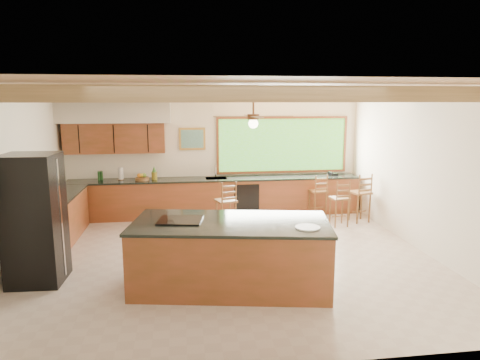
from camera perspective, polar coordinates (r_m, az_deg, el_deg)
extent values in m
plane|color=beige|center=(7.79, -1.39, -10.29)|extent=(7.20, 7.20, 0.00)
cube|color=white|center=(10.59, -3.38, 3.66)|extent=(7.20, 0.04, 3.00)
cube|color=white|center=(4.26, 3.40, -6.92)|extent=(7.20, 0.04, 3.00)
cube|color=white|center=(7.86, -28.51, -0.06)|extent=(0.04, 6.50, 3.00)
cube|color=white|center=(8.56, 23.27, 1.15)|extent=(0.04, 6.50, 3.00)
cube|color=#A36F51|center=(7.28, -1.50, 12.34)|extent=(7.20, 6.50, 0.04)
cube|color=#A78353|center=(5.69, 0.30, 11.41)|extent=(7.10, 0.15, 0.22)
cube|color=#A78353|center=(7.78, -1.90, 11.20)|extent=(7.10, 0.15, 0.22)
cube|color=#A78353|center=(9.57, -3.02, 11.08)|extent=(7.10, 0.15, 0.22)
cube|color=brown|center=(10.45, -16.34, 5.36)|extent=(2.30, 0.35, 0.70)
cube|color=beige|center=(10.35, -16.57, 8.64)|extent=(2.60, 0.50, 0.48)
cylinder|color=#FFEABF|center=(10.48, -20.31, 7.18)|extent=(0.10, 0.10, 0.01)
cylinder|color=#FFEABF|center=(10.27, -12.61, 7.52)|extent=(0.10, 0.10, 0.01)
cube|color=#6EC144|center=(10.80, 5.68, 4.67)|extent=(3.20, 0.04, 1.30)
cube|color=#B98938|center=(10.50, -6.39, 5.47)|extent=(0.64, 0.03, 0.54)
cube|color=#467E5C|center=(10.48, -6.39, 5.46)|extent=(0.54, 0.01, 0.44)
cube|color=brown|center=(10.44, -3.17, -2.35)|extent=(7.00, 0.65, 0.88)
cube|color=black|center=(10.35, -3.20, 0.14)|extent=(7.04, 0.69, 0.04)
cube|color=brown|center=(9.23, -23.02, -4.93)|extent=(0.65, 2.35, 0.88)
cube|color=black|center=(9.13, -23.23, -2.15)|extent=(0.69, 2.39, 0.04)
cube|color=black|center=(10.20, 0.90, -2.75)|extent=(0.60, 0.02, 0.78)
cube|color=silver|center=(10.35, -3.20, 0.16)|extent=(0.50, 0.38, 0.03)
cylinder|color=silver|center=(10.52, -3.29, 1.24)|extent=(0.03, 0.03, 0.30)
cylinder|color=silver|center=(10.40, -3.26, 1.86)|extent=(0.03, 0.20, 0.03)
cylinder|color=silver|center=(10.49, -15.61, 0.83)|extent=(0.12, 0.12, 0.30)
cylinder|color=#1C431A|center=(10.57, -18.28, 0.55)|extent=(0.06, 0.06, 0.22)
cylinder|color=#1C431A|center=(10.61, -17.97, 0.59)|extent=(0.06, 0.06, 0.22)
cube|color=black|center=(10.93, 12.29, 0.83)|extent=(0.24, 0.21, 0.09)
cube|color=brown|center=(6.52, -1.22, -10.02)|extent=(3.05, 1.80, 0.97)
cube|color=black|center=(6.36, -1.24, -5.75)|extent=(3.10, 1.85, 0.04)
cube|color=black|center=(6.44, -7.99, -5.34)|extent=(0.72, 0.61, 0.02)
cylinder|color=silver|center=(6.11, 9.01, -6.26)|extent=(0.35, 0.35, 0.02)
cube|color=black|center=(7.23, -25.74, -4.74)|extent=(0.81, 0.79, 2.00)
cube|color=silver|center=(7.11, -22.75, -4.74)|extent=(0.02, 0.05, 1.84)
cube|color=brown|center=(9.13, -1.90, -2.77)|extent=(0.49, 0.49, 0.04)
cylinder|color=brown|center=(9.05, -2.77, -5.15)|extent=(0.04, 0.04, 0.65)
cylinder|color=brown|center=(9.08, -0.80, -5.08)|extent=(0.04, 0.04, 0.65)
cylinder|color=brown|center=(9.35, -2.94, -4.63)|extent=(0.04, 0.04, 0.65)
cylinder|color=brown|center=(9.38, -1.03, -4.57)|extent=(0.04, 0.04, 0.65)
cube|color=brown|center=(10.42, 10.35, -1.44)|extent=(0.43, 0.43, 0.04)
cylinder|color=brown|center=(10.32, 9.76, -3.41)|extent=(0.04, 0.04, 0.61)
cylinder|color=brown|center=(10.41, 11.32, -3.34)|extent=(0.04, 0.04, 0.61)
cylinder|color=brown|center=(10.59, 9.28, -3.03)|extent=(0.04, 0.04, 0.61)
cylinder|color=brown|center=(10.68, 10.80, -2.96)|extent=(0.04, 0.04, 0.61)
cube|color=brown|center=(9.76, 13.13, -2.38)|extent=(0.40, 0.40, 0.04)
cylinder|color=brown|center=(9.65, 12.54, -4.50)|extent=(0.04, 0.04, 0.61)
cylinder|color=brown|center=(9.75, 14.18, -4.40)|extent=(0.04, 0.04, 0.61)
cylinder|color=brown|center=(9.92, 11.95, -4.06)|extent=(0.04, 0.04, 0.61)
cylinder|color=brown|center=(10.02, 13.55, -3.98)|extent=(0.04, 0.04, 0.61)
cube|color=brown|center=(10.21, 15.73, -1.60)|extent=(0.48, 0.48, 0.04)
cylinder|color=brown|center=(10.08, 15.15, -3.80)|extent=(0.04, 0.04, 0.67)
cylinder|color=brown|center=(10.21, 16.82, -3.71)|extent=(0.04, 0.04, 0.67)
cylinder|color=brown|center=(10.37, 14.46, -3.37)|extent=(0.04, 0.04, 0.67)
cylinder|color=brown|center=(10.49, 16.10, -3.28)|extent=(0.04, 0.04, 0.67)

